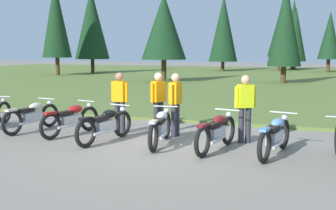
{
  "coord_description": "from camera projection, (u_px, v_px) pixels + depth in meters",
  "views": [
    {
      "loc": [
        3.3,
        -8.74,
        2.24
      ],
      "look_at": [
        0.0,
        0.6,
        0.9
      ],
      "focal_mm": 42.58,
      "sensor_mm": 36.0,
      "label": 1
    }
  ],
  "objects": [
    {
      "name": "ground_plane",
      "position": [
        160.0,
        145.0,
        9.55
      ],
      "size": [
        140.0,
        140.0,
        0.0
      ],
      "primitive_type": "plane",
      "color": "gray"
    },
    {
      "name": "grass_moorland",
      "position": [
        266.0,
        78.0,
        32.96
      ],
      "size": [
        80.0,
        44.0,
        0.1
      ],
      "primitive_type": "cube",
      "color": "#5B7033",
      "rests_on": "ground"
    },
    {
      "name": "forest_treeline",
      "position": [
        311.0,
        27.0,
        36.38
      ],
      "size": [
        41.22,
        27.5,
        8.85
      ],
      "color": "#47331E",
      "rests_on": "ground"
    },
    {
      "name": "motorcycle_cream",
      "position": [
        32.0,
        116.0,
        11.21
      ],
      "size": [
        0.62,
        2.09,
        0.88
      ],
      "color": "black",
      "rests_on": "ground"
    },
    {
      "name": "motorcycle_red",
      "position": [
        71.0,
        119.0,
        10.68
      ],
      "size": [
        0.73,
        2.07,
        0.88
      ],
      "color": "black",
      "rests_on": "ground"
    },
    {
      "name": "motorcycle_black",
      "position": [
        105.0,
        125.0,
        9.86
      ],
      "size": [
        0.68,
        2.08,
        0.88
      ],
      "color": "black",
      "rests_on": "ground"
    },
    {
      "name": "motorcycle_silver",
      "position": [
        160.0,
        127.0,
        9.52
      ],
      "size": [
        0.64,
        2.09,
        0.88
      ],
      "color": "black",
      "rests_on": "ground"
    },
    {
      "name": "motorcycle_maroon",
      "position": [
        217.0,
        132.0,
        9.0
      ],
      "size": [
        0.69,
        2.08,
        0.88
      ],
      "color": "black",
      "rests_on": "ground"
    },
    {
      "name": "motorcycle_sky_blue",
      "position": [
        275.0,
        136.0,
        8.57
      ],
      "size": [
        0.7,
        2.07,
        0.88
      ],
      "color": "black",
      "rests_on": "ground"
    },
    {
      "name": "rider_in_hivis_vest",
      "position": [
        175.0,
        101.0,
        10.41
      ],
      "size": [
        0.27,
        0.54,
        1.67
      ],
      "color": "#2D2D38",
      "rests_on": "ground"
    },
    {
      "name": "rider_near_row_end",
      "position": [
        158.0,
        99.0,
        10.8
      ],
      "size": [
        0.36,
        0.5,
        1.67
      ],
      "color": "#2D2D38",
      "rests_on": "ground"
    },
    {
      "name": "rider_with_back_turned",
      "position": [
        245.0,
        105.0,
        9.69
      ],
      "size": [
        0.48,
        0.38,
        1.67
      ],
      "color": "#2D2D38",
      "rests_on": "ground"
    },
    {
      "name": "rider_checking_bike",
      "position": [
        120.0,
        99.0,
        10.85
      ],
      "size": [
        0.54,
        0.28,
        1.67
      ],
      "color": "#2D2D38",
      "rests_on": "ground"
    }
  ]
}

